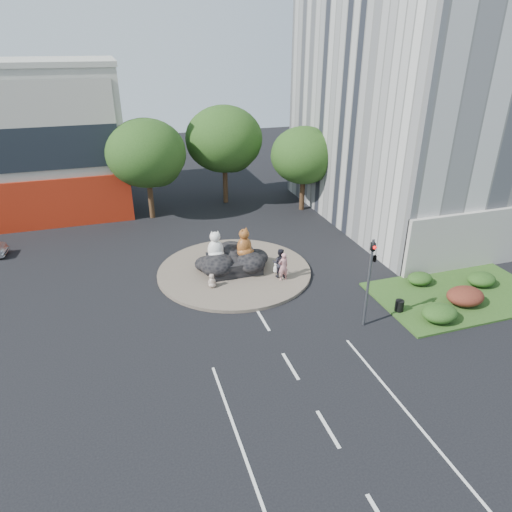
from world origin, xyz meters
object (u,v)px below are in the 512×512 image
Objects in this scene: cat_tabby at (244,242)px; pedestrian_dark at (280,263)px; pedestrian_pink at (283,266)px; kitten_white at (276,267)px; litter_bin at (399,306)px; kitten_calico at (212,280)px; cat_white at (215,245)px.

cat_tabby is 1.01× the size of pedestrian_dark.
pedestrian_pink is 0.94× the size of pedestrian_dark.
kitten_white is 1.20× the size of litter_bin.
litter_bin is at bearing 159.06° from pedestrian_dark.
pedestrian_pink is (4.45, -0.47, 0.46)m from kitten_calico.
pedestrian_pink reaches higher than kitten_calico.
cat_tabby is 2.51× the size of kitten_white.
cat_tabby reaches higher than pedestrian_pink.
cat_tabby is 1.07× the size of pedestrian_pink.
pedestrian_dark reaches higher than kitten_calico.
litter_bin is at bearing -31.85° from cat_white.
cat_tabby reaches higher than litter_bin.
pedestrian_dark is (1.78, -1.84, -0.91)m from cat_tabby.
cat_tabby is 3.46m from kitten_calico.
kitten_white is at bearing 34.82° from kitten_calico.
cat_tabby reaches higher than kitten_white.
cat_tabby is 10.28m from litter_bin.
pedestrian_dark is 2.98× the size of litter_bin.
cat_white is at bearing -0.57° from pedestrian_dark.
cat_white is 2.49× the size of kitten_white.
cat_white reaches higher than pedestrian_pink.
kitten_white is 0.84m from pedestrian_dark.
pedestrian_dark reaches higher than litter_bin.
cat_white is 11.68m from litter_bin.
pedestrian_pink is at bearing 21.30° from kitten_calico.
pedestrian_dark is at bearing 131.35° from litter_bin.
pedestrian_dark is (0.01, -0.62, 0.58)m from kitten_white.
kitten_white is 8.07m from litter_bin.
cat_tabby is at bearing 132.05° from litter_bin.
pedestrian_dark is (4.37, -0.04, 0.51)m from kitten_calico.
cat_tabby is at bearing 5.76° from cat_white.
pedestrian_pink is at bearing -23.10° from cat_white.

